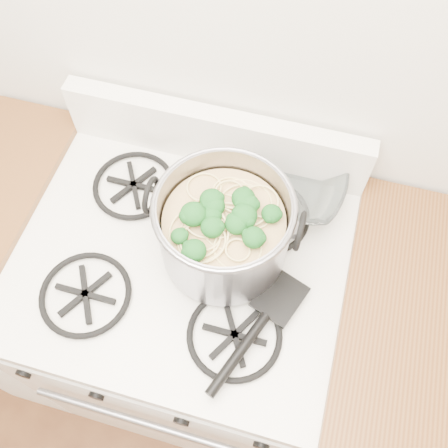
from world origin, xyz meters
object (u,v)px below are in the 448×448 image
Objects in this scene: stock_pot at (224,229)px; spatula at (280,296)px; glass_bowl at (295,188)px; gas_range at (191,322)px.

stock_pot is 1.04× the size of spatula.
spatula is 3.23× the size of glass_bowl.
glass_bowl is (0.12, 0.20, -0.08)m from stock_pot.
gas_range is at bearing -169.62° from spatula.
stock_pot reaches higher than gas_range.
spatula is (0.24, -0.04, 0.50)m from gas_range.
stock_pot is (0.10, 0.04, 0.58)m from gas_range.
stock_pot is at bearing 171.38° from spatula.
stock_pot is 3.37× the size of glass_bowl.
gas_range is 0.59m from glass_bowl.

